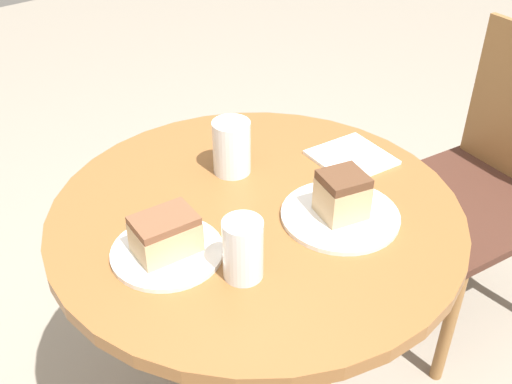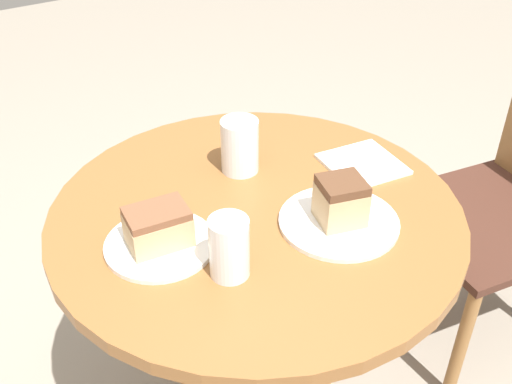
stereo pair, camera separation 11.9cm
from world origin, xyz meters
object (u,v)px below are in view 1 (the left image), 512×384
object	(u,v)px
chair	(484,184)
cake_slice_near	(165,234)
glass_lemonade	(243,253)
plate_far	(340,215)
glass_water	(232,150)
cake_slice_far	(342,195)
plate_near	(167,252)

from	to	relation	value
chair	cake_slice_near	size ratio (longest dim) A/B	7.31
chair	glass_lemonade	distance (m)	1.04
plate_far	glass_water	world-z (taller)	glass_water
glass_lemonade	glass_water	xyz separation A→B (m)	(-0.27, 0.20, 0.00)
glass_lemonade	glass_water	size ratio (longest dim) A/B	0.96
plate_far	cake_slice_far	size ratio (longest dim) A/B	2.25
cake_slice_near	glass_lemonade	xyz separation A→B (m)	(0.13, 0.07, 0.00)
glass_lemonade	chair	bearing A→B (deg)	93.84
plate_near	cake_slice_far	xyz separation A→B (m)	(0.13, 0.32, 0.05)
cake_slice_near	glass_lemonade	size ratio (longest dim) A/B	1.06
plate_far	cake_slice_near	world-z (taller)	cake_slice_near
chair	glass_lemonade	world-z (taller)	chair
plate_far	glass_water	size ratio (longest dim) A/B	1.94
plate_near	glass_lemonade	world-z (taller)	glass_lemonade
chair	plate_near	world-z (taller)	chair
chair	glass_water	bearing A→B (deg)	-94.86
chair	cake_slice_far	size ratio (longest dim) A/B	8.57
cake_slice_near	glass_water	distance (m)	0.30
plate_near	cake_slice_far	size ratio (longest dim) A/B	1.98
plate_near	cake_slice_far	distance (m)	0.35
cake_slice_near	glass_lemonade	distance (m)	0.15
plate_near	plate_far	distance (m)	0.35
cake_slice_near	plate_near	bearing A→B (deg)	90.00
plate_far	cake_slice_near	size ratio (longest dim) A/B	1.92
chair	glass_lemonade	bearing A→B (deg)	-76.31
chair	cake_slice_far	bearing A→B (deg)	-75.05
plate_near	chair	bearing A→B (deg)	86.33
cake_slice_far	plate_near	bearing A→B (deg)	-112.58
chair	plate_far	size ratio (longest dim) A/B	3.80
glass_water	plate_far	bearing A→B (deg)	11.17
cake_slice_near	glass_water	xyz separation A→B (m)	(-0.14, 0.27, 0.01)
chair	plate_near	size ratio (longest dim) A/B	4.32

